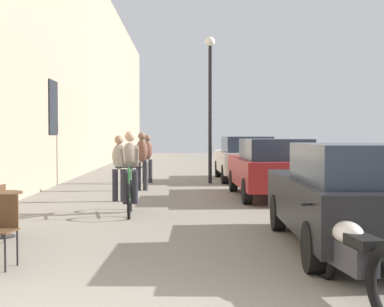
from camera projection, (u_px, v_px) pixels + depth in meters
The scene contains 12 objects.
building_facade_left at pixel (52, 44), 17.76m from camera, with size 0.54×68.00×9.33m.
cafe_chair_near_toward_wall at pixel (1, 225), 6.58m from camera, with size 0.43×0.43×0.89m.
cafe_table_mid at pixel (2, 205), 8.51m from camera, with size 0.64×0.64×0.72m.
cyclist_on_bicycle at pixel (130, 175), 11.01m from camera, with size 0.52×1.76×1.74m.
pedestrian_near at pixel (119, 164), 13.07m from camera, with size 0.35×0.25×1.62m.
pedestrian_mid at pixel (142, 158), 15.64m from camera, with size 0.34×0.24×1.71m.
pedestrian_far at pixel (147, 156), 18.16m from camera, with size 0.34×0.24×1.63m.
street_lamp at pixel (210, 91), 17.84m from camera, with size 0.32×0.32×4.90m.
parked_car_nearest at pixel (351, 195), 7.55m from camera, with size 1.91×4.30×1.51m.
parked_car_second at pixel (271, 167), 13.85m from camera, with size 1.88×4.33×1.53m.
parked_car_third at pixel (245, 158), 19.16m from camera, with size 1.91×4.44×1.57m.
parked_motorcycle at pixel (352, 256), 5.41m from camera, with size 0.62×2.14×0.92m.
Camera 1 is at (0.83, -3.97, 1.63)m, focal length 50.05 mm.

